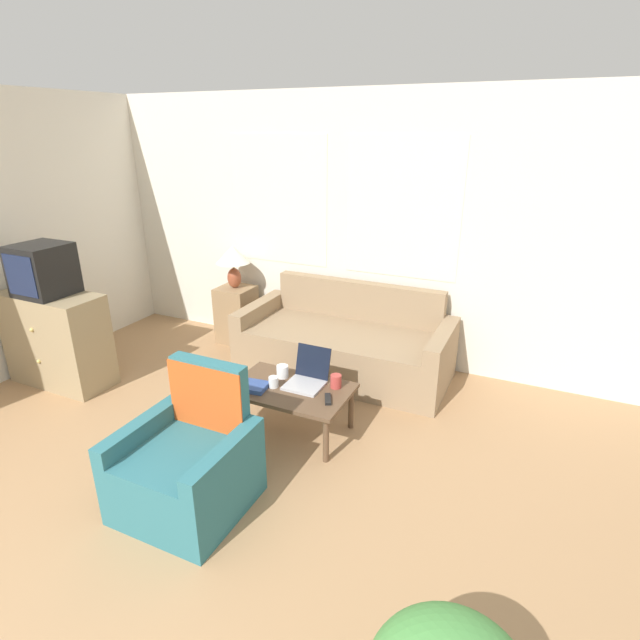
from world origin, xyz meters
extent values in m
cube|color=silver|center=(0.00, 4.17, 1.30)|extent=(6.28, 0.05, 2.60)
cube|color=white|center=(-0.74, 4.15, 1.55)|extent=(1.10, 0.01, 1.30)
cube|color=white|center=(0.58, 4.15, 1.55)|extent=(1.10, 0.01, 1.30)
cube|color=#937A5B|center=(0.22, 3.64, 0.22)|extent=(1.73, 0.89, 0.44)
cube|color=#937A5B|center=(0.22, 4.03, 0.41)|extent=(1.73, 0.12, 0.83)
cube|color=#937A5B|center=(-0.72, 3.64, 0.30)|extent=(0.14, 0.89, 0.59)
cube|color=#937A5B|center=(1.15, 3.64, 0.30)|extent=(0.14, 0.89, 0.59)
cube|color=#2D6B75|center=(0.04, 1.52, 0.21)|extent=(0.53, 0.71, 0.42)
cube|color=#2D6B75|center=(0.04, 1.83, 0.44)|extent=(0.53, 0.10, 0.89)
cube|color=#2D6B75|center=(-0.28, 1.52, 0.27)|extent=(0.10, 0.71, 0.54)
cube|color=#2D6B75|center=(0.35, 1.52, 0.27)|extent=(0.10, 0.71, 0.54)
cube|color=#D1511E|center=(0.04, 1.77, 0.55)|extent=(0.55, 0.01, 0.64)
cube|color=#998460|center=(-2.10, 2.36, 0.44)|extent=(0.97, 0.43, 0.87)
sphere|color=tan|center=(-2.10, 2.15, 0.61)|extent=(0.04, 0.04, 0.04)
sphere|color=tan|center=(-2.10, 2.15, 0.30)|extent=(0.04, 0.04, 0.04)
cube|color=black|center=(-2.10, 2.36, 1.10)|extent=(0.43, 0.42, 0.45)
cube|color=#192342|center=(-2.10, 2.15, 1.10)|extent=(0.35, 0.01, 0.35)
cube|color=#937551|center=(-1.17, 3.89, 0.31)|extent=(0.37, 0.37, 0.62)
ellipsoid|color=brown|center=(-1.17, 3.89, 0.73)|extent=(0.15, 0.15, 0.22)
cylinder|color=tan|center=(-1.17, 3.89, 0.87)|extent=(0.02, 0.02, 0.06)
cone|color=white|center=(-1.17, 3.89, 0.99)|extent=(0.37, 0.37, 0.18)
cube|color=brown|center=(0.23, 2.55, 0.37)|extent=(0.92, 0.58, 0.03)
cylinder|color=brown|center=(-0.18, 2.30, 0.18)|extent=(0.04, 0.04, 0.35)
cylinder|color=brown|center=(0.64, 2.30, 0.18)|extent=(0.04, 0.04, 0.35)
cylinder|color=brown|center=(-0.18, 2.79, 0.18)|extent=(0.04, 0.04, 0.35)
cylinder|color=brown|center=(0.64, 2.79, 0.18)|extent=(0.04, 0.04, 0.35)
cube|color=#B7B7BC|center=(0.32, 2.61, 0.39)|extent=(0.28, 0.26, 0.02)
cube|color=black|center=(0.32, 2.77, 0.53)|extent=(0.28, 0.08, 0.25)
cylinder|color=#B23D38|center=(0.54, 2.70, 0.44)|extent=(0.09, 0.09, 0.10)
cylinder|color=white|center=(0.09, 2.67, 0.43)|extent=(0.09, 0.09, 0.10)
cylinder|color=white|center=(0.11, 2.50, 0.43)|extent=(0.08, 0.08, 0.08)
cube|color=#334C8E|center=(-0.01, 2.41, 0.40)|extent=(0.21, 0.20, 0.04)
cube|color=black|center=(0.57, 2.49, 0.39)|extent=(0.11, 0.15, 0.02)
camera|label=1|loc=(1.87, -0.43, 2.26)|focal=28.00mm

